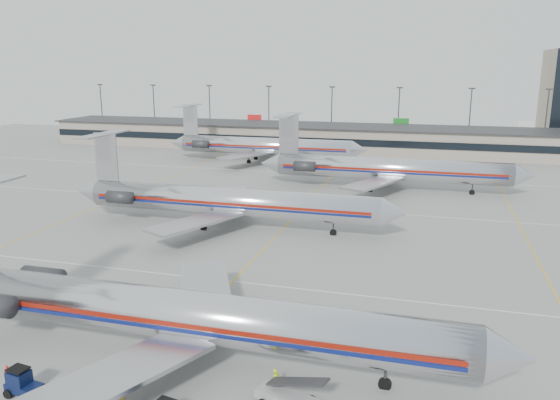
% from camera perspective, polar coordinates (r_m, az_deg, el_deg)
% --- Properties ---
extents(ground, '(260.00, 260.00, 0.00)m').
position_cam_1_polar(ground, '(46.17, -9.37, -12.95)').
color(ground, gray).
rests_on(ground, ground).
extents(apron_markings, '(160.00, 0.15, 0.02)m').
position_cam_1_polar(apron_markings, '(54.54, -4.93, -8.47)').
color(apron_markings, silver).
rests_on(apron_markings, ground).
extents(terminal, '(162.00, 17.00, 6.25)m').
position_cam_1_polar(terminal, '(137.45, 8.02, 6.39)').
color(terminal, gray).
rests_on(terminal, ground).
extents(light_mast_row, '(163.60, 0.40, 15.28)m').
position_cam_1_polar(light_mast_row, '(150.73, 8.83, 9.08)').
color(light_mast_row, '#38383D').
rests_on(light_mast_row, ground).
extents(jet_foreground, '(45.65, 26.88, 11.95)m').
position_cam_1_polar(jet_foreground, '(40.38, -10.46, -11.61)').
color(jet_foreground, silver).
rests_on(jet_foreground, ground).
extents(jet_second_row, '(45.59, 26.85, 11.93)m').
position_cam_1_polar(jet_second_row, '(71.82, -5.90, -0.09)').
color(jet_second_row, silver).
rests_on(jet_second_row, ground).
extents(jet_third_row, '(46.01, 28.30, 12.58)m').
position_cam_1_polar(jet_third_row, '(94.78, 10.90, 3.25)').
color(jet_third_row, silver).
rests_on(jet_third_row, ground).
extents(jet_back_row, '(45.12, 27.75, 12.34)m').
position_cam_1_polar(jet_back_row, '(120.60, -2.01, 5.69)').
color(jet_back_row, silver).
rests_on(jet_back_row, ground).
extents(tug_left, '(2.49, 1.49, 1.91)m').
position_cam_1_polar(tug_left, '(40.45, -25.36, -16.91)').
color(tug_left, '#091233').
rests_on(tug_left, ground).
extents(belt_loader, '(4.90, 2.62, 2.51)m').
position_cam_1_polar(belt_loader, '(36.08, 0.87, -19.82)').
color(belt_loader, gray).
rests_on(belt_loader, ground).
extents(ramp_worker_near, '(0.63, 0.72, 1.66)m').
position_cam_1_polar(ramp_worker_near, '(37.20, -0.42, -18.38)').
color(ramp_worker_near, '#B4DA14').
rests_on(ramp_worker_near, ground).
extents(cone_left, '(0.54, 0.54, 0.56)m').
position_cam_1_polar(cone_left, '(43.92, -26.64, -15.41)').
color(cone_left, red).
rests_on(cone_left, ground).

